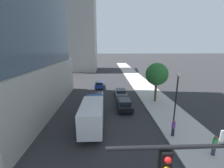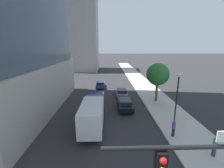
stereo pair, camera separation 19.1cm
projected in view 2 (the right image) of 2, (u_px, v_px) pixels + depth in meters
The scene contains 11 objects.
sidewalk at pixel (162, 106), 22.27m from camera, with size 4.96×120.00×0.15m, color #B2AFA8.
construction_building at pixel (76, 24), 53.44m from camera, with size 16.23×13.80×38.38m.
street_lamp at pixel (178, 90), 16.72m from camera, with size 0.44×0.44×5.72m.
street_tree at pixel (158, 74), 23.14m from camera, with size 3.47×3.47×6.10m.
car_black at pixel (125, 104), 21.30m from camera, with size 1.91×4.65×1.42m.
car_blue at pixel (100, 84), 32.48m from camera, with size 1.77×4.31×1.52m.
car_gray at pixel (122, 93), 26.72m from camera, with size 1.89×4.12×1.34m.
car_silver at pixel (98, 97), 24.18m from camera, with size 1.88×4.57×1.44m.
box_truck at pixel (93, 112), 16.32m from camera, with size 2.26×7.65×2.99m.
pedestrian_purple_shirt at pixel (174, 128), 14.48m from camera, with size 0.34×0.34×1.65m.
pedestrian_green_shirt at pixel (215, 146), 11.80m from camera, with size 0.34×0.34×1.70m.
Camera 2 is at (-0.09, -0.62, 8.62)m, focal length 24.08 mm.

